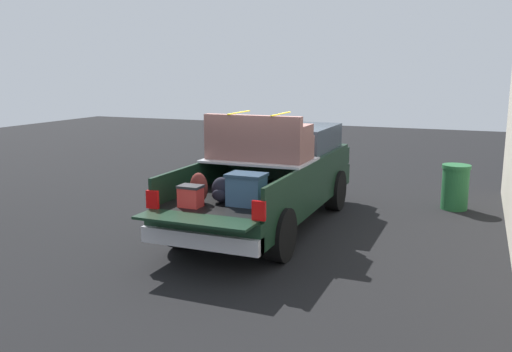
{
  "coord_description": "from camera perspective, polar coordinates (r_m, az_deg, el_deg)",
  "views": [
    {
      "loc": [
        -9.44,
        -3.66,
        2.96
      ],
      "look_at": [
        -0.6,
        0.0,
        1.1
      ],
      "focal_mm": 37.91,
      "sensor_mm": 36.0,
      "label": 1
    }
  ],
  "objects": [
    {
      "name": "trash_can",
      "position": [
        12.49,
        20.27,
        -1.08
      ],
      "size": [
        0.6,
        0.6,
        0.98
      ],
      "color": "#1E592D",
      "rests_on": "ground_plane"
    },
    {
      "name": "ground_plane",
      "position": [
        10.55,
        1.25,
        -5.3
      ],
      "size": [
        40.0,
        40.0,
        0.0
      ],
      "primitive_type": "plane",
      "color": "black"
    },
    {
      "name": "pickup_truck",
      "position": [
        10.65,
        1.98,
        0.19
      ],
      "size": [
        6.05,
        2.06,
        2.23
      ],
      "color": "black",
      "rests_on": "ground_plane"
    }
  ]
}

